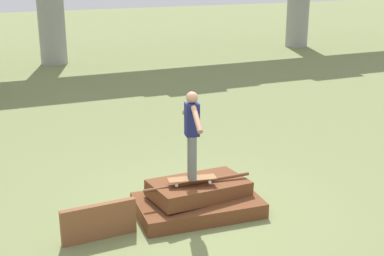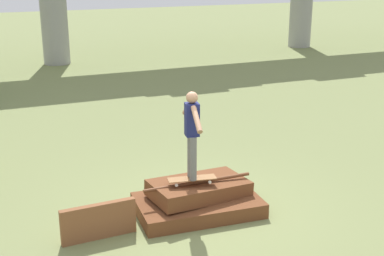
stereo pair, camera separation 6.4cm
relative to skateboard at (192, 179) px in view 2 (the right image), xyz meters
The scene contains 5 objects.
ground_plane 0.69m from the skateboard, 20.33° to the left, with size 80.00×80.00×0.00m, color olive.
scrap_pile 0.47m from the skateboard, 28.60° to the left, with size 2.20×1.40×0.60m.
scrap_plank_loose 1.73m from the skateboard, behind, with size 1.21×0.16×0.59m.
skateboard is the anchor object (origin of this frame).
skater 0.88m from the skateboard, ahead, with size 0.29×1.17×1.51m.
Camera 2 is at (-3.36, -7.80, 4.24)m, focal length 50.00 mm.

